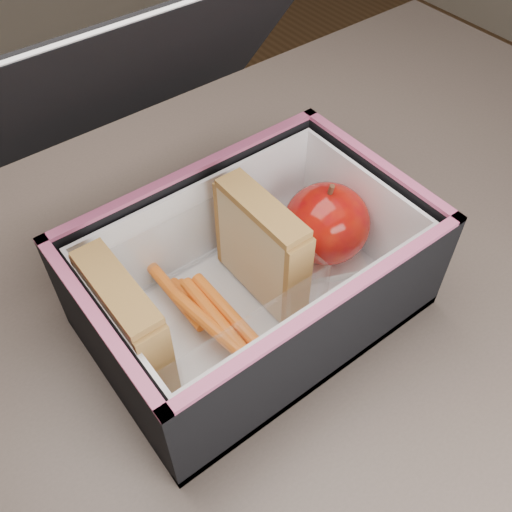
{
  "coord_description": "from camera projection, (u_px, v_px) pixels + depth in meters",
  "views": [
    {
      "loc": [
        -0.21,
        -0.21,
        1.19
      ],
      "look_at": [
        -0.01,
        0.05,
        0.81
      ],
      "focal_mm": 40.0,
      "sensor_mm": 36.0,
      "label": 1
    }
  ],
  "objects": [
    {
      "name": "sandwich_right",
      "position": [
        261.0,
        248.0,
        0.5
      ],
      "size": [
        0.03,
        0.1,
        0.11
      ],
      "color": "tan",
      "rests_on": "plastic_tub"
    },
    {
      "name": "kitchen_table",
      "position": [
        295.0,
        381.0,
        0.6
      ],
      "size": [
        1.2,
        0.8,
        0.75
      ],
      "color": "brown",
      "rests_on": "ground"
    },
    {
      "name": "sandwich_left",
      "position": [
        127.0,
        326.0,
        0.45
      ],
      "size": [
        0.03,
        0.1,
        0.11
      ],
      "color": "tan",
      "rests_on": "plastic_tub"
    },
    {
      "name": "lunch_bag",
      "position": [
        250.0,
        266.0,
        0.5
      ],
      "size": [
        0.29,
        0.31,
        0.26
      ],
      "color": "black",
      "rests_on": "kitchen_table"
    },
    {
      "name": "red_apple",
      "position": [
        326.0,
        224.0,
        0.54
      ],
      "size": [
        0.1,
        0.1,
        0.09
      ],
      "rotation": [
        0.0,
        0.0,
        -0.21
      ],
      "color": "maroon",
      "rests_on": "paper_napkin"
    },
    {
      "name": "paper_napkin",
      "position": [
        318.0,
        249.0,
        0.57
      ],
      "size": [
        0.1,
        0.1,
        0.01
      ],
      "primitive_type": "cube",
      "rotation": [
        0.0,
        0.0,
        -0.43
      ],
      "color": "white",
      "rests_on": "lunch_bag"
    },
    {
      "name": "carrot_sticks",
      "position": [
        211.0,
        315.0,
        0.5
      ],
      "size": [
        0.04,
        0.16,
        0.03
      ],
      "color": "#D35F18",
      "rests_on": "plastic_tub"
    },
    {
      "name": "plastic_tub",
      "position": [
        200.0,
        298.0,
        0.49
      ],
      "size": [
        0.18,
        0.13,
        0.07
      ],
      "primitive_type": null,
      "color": "white",
      "rests_on": "lunch_bag"
    }
  ]
}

